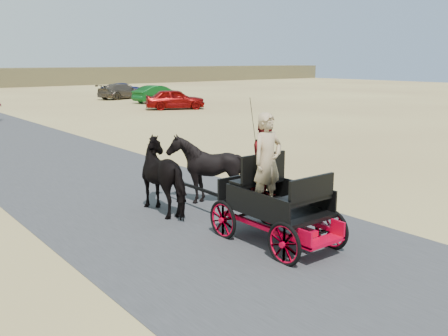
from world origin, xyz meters
TOP-DOWN VIEW (x-y plane):
  - ground at (0.00, 0.00)m, footprint 140.00×140.00m
  - road at (0.00, 0.00)m, footprint 6.00×140.00m
  - carriage at (0.53, -1.57)m, footprint 1.30×2.40m
  - horse_left at (-0.02, 1.43)m, footprint 0.91×2.01m
  - horse_right at (1.08, 1.43)m, footprint 1.37×1.54m
  - driver_man at (0.33, -1.52)m, footprint 0.66×0.43m
  - passenger_woman at (0.83, -0.97)m, footprint 0.77×0.60m
  - car_a at (13.50, 22.10)m, footprint 4.54×3.28m
  - car_b at (15.52, 27.83)m, footprint 4.41×1.95m
  - car_c at (15.01, 33.28)m, footprint 5.02×3.00m
  - car_d at (16.86, 36.31)m, footprint 4.93×3.08m

SIDE VIEW (x-z plane):
  - ground at x=0.00m, z-range 0.00..0.00m
  - road at x=0.00m, z-range 0.00..0.01m
  - carriage at x=0.53m, z-range 0.00..0.72m
  - car_d at x=16.86m, z-range 0.00..1.27m
  - car_c at x=15.01m, z-range 0.00..1.36m
  - car_b at x=15.52m, z-range 0.00..1.41m
  - car_a at x=13.50m, z-range 0.00..1.44m
  - horse_left at x=-0.02m, z-range 0.00..1.70m
  - horse_right at x=1.08m, z-range 0.00..1.70m
  - passenger_woman at x=0.83m, z-range 0.72..2.30m
  - driver_man at x=0.33m, z-range 0.72..2.52m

